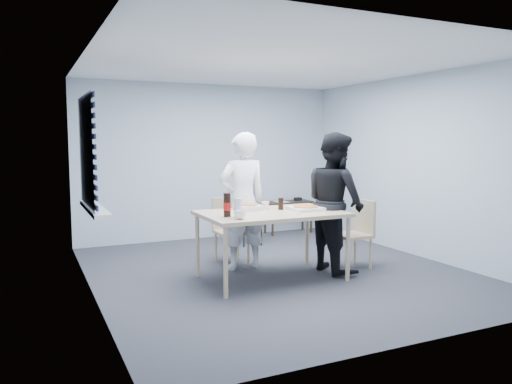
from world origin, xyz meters
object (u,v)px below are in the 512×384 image
person_black (335,202)px  chair_right (358,229)px  dining_table (272,217)px  side_table (288,206)px  person_white (243,201)px  mug_b (265,205)px  mug_a (240,215)px  soda_bottle (227,205)px  stool (249,219)px  backpack (249,199)px  chair_far (229,225)px

person_black → chair_right: bearing=-89.3°
dining_table → side_table: dining_table is taller
person_white → dining_table: bearing=101.5°
mug_b → mug_a: bearing=-135.0°
mug_a → soda_bottle: size_ratio=0.46×
person_black → person_white: bearing=60.5°
person_black → stool: (-0.35, 1.90, -0.46)m
backpack → mug_b: size_ratio=4.30×
soda_bottle → chair_far: bearing=67.0°
stool → backpack: size_ratio=1.24×
person_white → mug_b: size_ratio=17.70×
dining_table → soda_bottle: bearing=-168.8°
person_white → side_table: bearing=-131.8°
dining_table → mug_a: mug_a is taller
chair_far → stool: chair_far is taller
dining_table → soda_bottle: (-0.62, -0.12, 0.19)m
mug_b → person_black: bearing=-15.8°
chair_far → person_black: 1.49m
side_table → stool: size_ratio=1.62×
stool → soda_bottle: size_ratio=1.99×
backpack → stool: bearing=79.1°
person_black → mug_b: bearing=74.2°
stool → mug_a: mug_a is taller
mug_b → backpack: bearing=72.6°
chair_far → mug_b: mug_b is taller
stool → backpack: bearing=-90.0°
dining_table → chair_far: chair_far is taller
chair_right → person_white: size_ratio=0.50×
stool → soda_bottle: 2.41m
chair_far → stool: (0.71, 0.92, -0.09)m
side_table → soda_bottle: bearing=-130.1°
chair_right → stool: bearing=110.8°
dining_table → chair_far: (-0.15, 0.99, -0.24)m
person_black → soda_bottle: 1.54m
chair_far → chair_right: 1.73m
side_table → mug_a: (-2.17, -2.88, 0.37)m
soda_bottle → side_table: bearing=49.9°
chair_right → side_table: size_ratio=1.03×
chair_right → soda_bottle: bearing=-175.8°
person_white → mug_b: 0.38m
side_table → mug_b: bearing=-124.6°
chair_far → backpack: (0.71, 0.91, 0.23)m
chair_right → mug_a: mug_a is taller
person_white → soda_bottle: (-0.50, -0.72, 0.06)m
chair_far → backpack: 1.18m
person_white → backpack: size_ratio=4.11×
person_white → person_black: (1.03, -0.58, 0.00)m
person_white → soda_bottle: 0.88m
side_table → mug_a: size_ratio=6.99×
person_black → soda_bottle: bearing=95.1°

